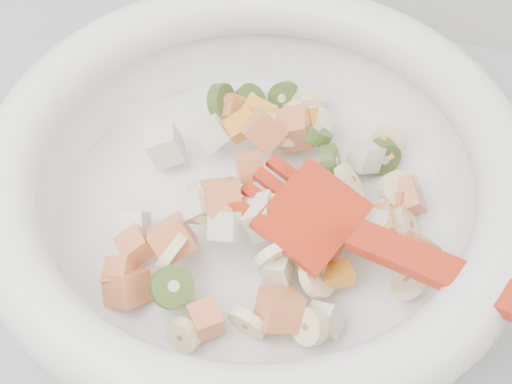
% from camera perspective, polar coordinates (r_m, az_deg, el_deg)
% --- Properties ---
extents(mixing_bowl, '(0.44, 0.36, 0.12)m').
position_cam_1_polar(mixing_bowl, '(0.47, 0.13, 0.59)').
color(mixing_bowl, white).
rests_on(mixing_bowl, counter).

